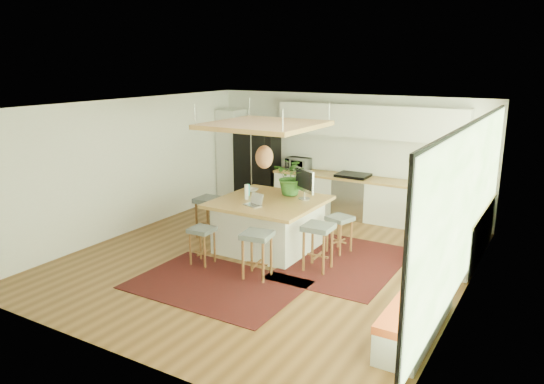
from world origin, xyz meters
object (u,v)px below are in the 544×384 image
Objects in this scene: fridge at (259,165)px; island_plant at (292,180)px; stool_right_front at (318,249)px; stool_right_back at (339,234)px; stool_near_left at (202,244)px; microwave at (298,163)px; stool_near_right at (257,257)px; monitor at (304,185)px; stool_left_side at (209,219)px; laptop at (252,199)px; island at (269,224)px.

fridge is 2.97m from island_plant.
stool_right_front is 1.16× the size of stool_right_back.
microwave is (-0.20, 3.91, 0.75)m from stool_near_left.
island_plant is (-0.36, 1.82, 0.86)m from stool_near_right.
stool_left_side is at bearing -134.48° from monitor.
laptop is at bearing 126.80° from stool_near_right.
stool_left_side is 1.50× the size of microwave.
monitor is at bearing 55.90° from stool_near_left.
island is 0.98m from monitor.
stool_left_side is at bearing -99.96° from microwave.
island is at bearing -110.13° from monitor.
stool_near_right is at bearing -57.01° from monitor.
monitor is at bearing 129.28° from stool_right_front.
stool_right_back is 1.08m from monitor.
fridge is at bearing 134.79° from stool_right_front.
stool_left_side is at bearing 179.54° from laptop.
stool_near_left is 1.97m from stool_right_front.
island_plant is (-1.05, 1.02, 0.86)m from stool_right_front.
stool_right_back is (-0.02, 0.94, 0.00)m from stool_right_front.
island is at bearing -71.37° from microwave.
fridge reaches higher than island_plant.
stool_right_back is (0.68, 1.73, 0.00)m from stool_near_right.
stool_near_right reaches higher than stool_near_left.
stool_near_right is 1.06× the size of island_plant.
stool_near_right is at bearing -69.33° from microwave.
island is 1.38m from stool_near_left.
stool_right_front is 1.27× the size of monitor.
stool_right_front is at bearing -88.97° from stool_right_back.
monitor is (2.42, -2.28, 0.26)m from fridge.
stool_near_right reaches higher than stool_right_back.
fridge is at bearing 138.12° from laptop.
stool_right_back is 2.09× the size of laptop.
stool_right_back is at bearing 43.83° from stool_near_left.
fridge is at bearing 108.39° from stool_near_left.
stool_near_left is at bearing -84.97° from microwave.
monitor is at bearing 73.43° from laptop.
monitor reaches higher than microwave.
island is 2.31× the size of stool_left_side.
microwave is at bearing 108.63° from stool_near_right.
laptop is at bearing 179.97° from stool_right_front.
island_plant is at bearing -52.21° from fridge.
stool_left_side is (-2.59, 0.43, 0.00)m from stool_right_front.
laptop is 0.53× the size of monitor.
monitor is at bearing -57.81° from microwave.
stool_right_front is 1.47m from laptop.
fridge is 3.31m from island.
stool_near_left is 0.82× the size of stool_left_side.
stool_right_front is 0.99× the size of stool_left_side.
island_plant is at bearing 135.92° from stool_right_front.
island is 1.30m from stool_right_back.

